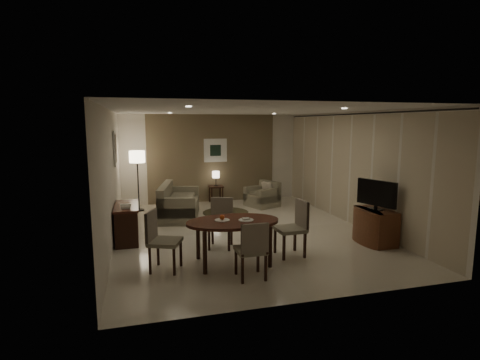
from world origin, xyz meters
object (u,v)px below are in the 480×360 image
object	(u,v)px
armchair	(262,194)
chair_near	(251,249)
tv_cabinet	(376,226)
side_table	(216,194)
dining_table	(233,242)
sofa	(180,201)
chair_far	(220,224)
chair_left	(165,241)
floor_lamp	(138,181)
console_desk	(127,223)
chair_right	(290,228)

from	to	relation	value
armchair	chair_near	bearing A→B (deg)	-42.32
tv_cabinet	side_table	distance (m)	5.23
tv_cabinet	armchair	bearing A→B (deg)	106.26
dining_table	armchair	distance (m)	4.62
sofa	chair_far	bearing A→B (deg)	-157.36
chair_left	armchair	xyz separation A→B (m)	(3.10, 4.21, -0.14)
chair_far	sofa	world-z (taller)	chair_far
armchair	floor_lamp	world-z (taller)	floor_lamp
tv_cabinet	side_table	world-z (taller)	tv_cabinet
chair_left	sofa	distance (m)	3.60
console_desk	chair_far	xyz separation A→B (m)	(1.78, -0.95, 0.10)
chair_near	side_table	bearing A→B (deg)	-96.69
console_desk	chair_far	distance (m)	2.02
chair_far	chair_left	bearing A→B (deg)	-120.55
armchair	side_table	distance (m)	1.46
chair_near	floor_lamp	size ratio (longest dim) A/B	0.56
tv_cabinet	chair_left	world-z (taller)	chair_left
chair_right	armchair	size ratio (longest dim) A/B	1.26
console_desk	floor_lamp	distance (m)	2.81
chair_near	chair_far	bearing A→B (deg)	-85.19
tv_cabinet	dining_table	world-z (taller)	dining_table
console_desk	sofa	xyz separation A→B (m)	(1.27, 1.71, 0.06)
chair_left	tv_cabinet	bearing A→B (deg)	-63.71
tv_cabinet	sofa	size ratio (longest dim) A/B	0.49
dining_table	chair_far	world-z (taller)	chair_far
tv_cabinet	chair_left	size ratio (longest dim) A/B	0.90
chair_left	chair_right	size ratio (longest dim) A/B	0.98
armchair	sofa	bearing A→B (deg)	-96.71
dining_table	chair_right	distance (m)	1.11
dining_table	sofa	world-z (taller)	sofa
dining_table	chair_near	world-z (taller)	chair_near
chair_left	chair_right	world-z (taller)	chair_right
chair_far	side_table	size ratio (longest dim) A/B	1.79
chair_far	tv_cabinet	bearing A→B (deg)	11.14
side_table	chair_right	bearing A→B (deg)	-85.60
chair_right	floor_lamp	xyz separation A→B (m)	(-2.67, 4.48, 0.33)
chair_far	chair_near	bearing A→B (deg)	-63.54
tv_cabinet	chair_left	xyz separation A→B (m)	(-4.23, -0.34, 0.15)
chair_far	side_table	xyz separation A→B (m)	(0.76, 4.13, -0.21)
dining_table	chair_right	size ratio (longest dim) A/B	1.58
console_desk	tv_cabinet	bearing A→B (deg)	-17.05
chair_near	armchair	bearing A→B (deg)	-111.13
chair_near	chair_far	distance (m)	1.56
tv_cabinet	armchair	world-z (taller)	armchair
chair_left	side_table	xyz separation A→B (m)	(1.88, 5.01, -0.23)
console_desk	sofa	distance (m)	2.13
chair_far	side_table	world-z (taller)	chair_far
chair_near	sofa	distance (m)	4.27
tv_cabinet	console_desk	bearing A→B (deg)	162.95
console_desk	floor_lamp	bearing A→B (deg)	84.89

